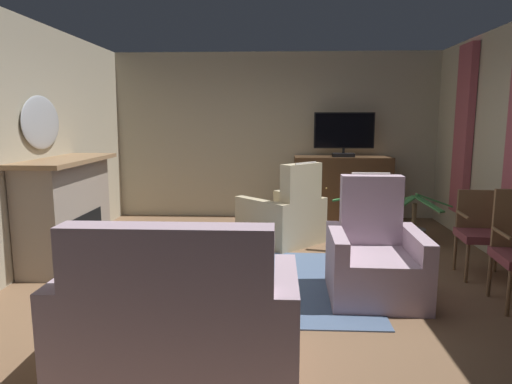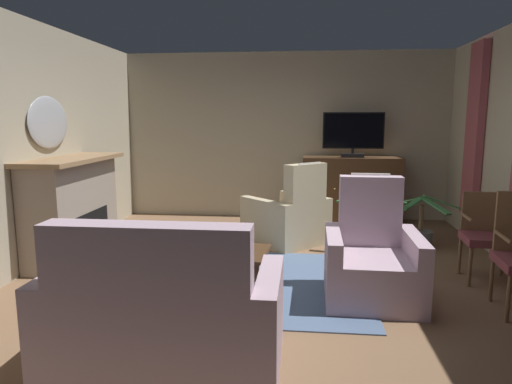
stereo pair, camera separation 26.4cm
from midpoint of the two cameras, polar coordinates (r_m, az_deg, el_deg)
ground_plane at (r=4.87m, az=3.51°, el=-11.11°), size 5.95×6.74×0.04m
wall_back at (r=7.69m, az=4.62°, el=7.02°), size 5.95×0.10×2.76m
wall_left at (r=5.42m, az=-26.62°, el=5.15°), size 0.10×6.74×2.76m
curtain_panel_far at (r=6.88m, az=26.87°, el=6.95°), size 0.10×0.44×2.31m
rug_central at (r=4.74m, az=1.21°, el=-11.33°), size 2.33×2.09×0.01m
fireplace at (r=5.78m, az=-20.72°, el=-2.21°), size 0.94×1.67×1.22m
wall_mirror_oval at (r=5.79m, az=-23.51°, el=8.05°), size 0.06×0.83×0.61m
tv_cabinet at (r=7.48m, az=12.88°, el=0.07°), size 1.56×0.51×1.06m
television at (r=7.34m, az=13.19°, el=7.19°), size 0.95×0.20×0.71m
coffee_table at (r=4.30m, az=-3.03°, el=-7.98°), size 0.97×0.67×0.45m
tv_remote at (r=4.34m, az=-2.17°, el=-6.95°), size 0.06×0.17×0.02m
folded_newspaper at (r=4.25m, az=-1.65°, el=-7.43°), size 0.35×0.29×0.01m
sofa_floral at (r=3.17m, az=-9.16°, el=-15.54°), size 1.56×0.86×1.06m
armchair_beside_cabinet at (r=6.14m, az=5.37°, el=-3.36°), size 1.26×1.26×1.12m
armchair_facing_sofa at (r=4.44m, az=16.09°, el=-8.53°), size 0.88×0.90×1.14m
side_chair_far_end at (r=5.34m, az=28.43°, el=-4.55°), size 0.52×0.48×0.91m
potted_plant_leafy_by_curtain at (r=5.88m, az=14.84°, el=-5.68°), size 0.88×0.65×0.74m
potted_plant_on_hearth_side at (r=6.36m, az=21.22°, el=-4.90°), size 0.80×0.88×0.70m
cat at (r=5.35m, az=-8.80°, el=-8.12°), size 0.68×0.22×0.18m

